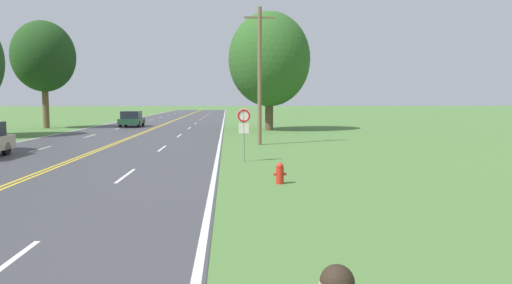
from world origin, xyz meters
name	(u,v)px	position (x,y,z in m)	size (l,w,h in m)	color
fire_hydrant	(280,173)	(8.51, 14.67, 0.34)	(0.41, 0.25, 0.68)	red
traffic_sign	(244,122)	(7.55, 19.98, 1.72)	(0.60, 0.10, 2.30)	gray
utility_pole_midground	(260,74)	(8.75, 27.33, 4.17)	(1.80, 0.24, 8.03)	brown
tree_mid_treeline	(269,60)	(10.50, 40.20, 6.15)	(7.07, 7.07, 10.24)	brown
tree_right_cluster	(44,57)	(-10.20, 44.48, 6.67)	(5.70, 5.70, 9.98)	brown
car_dark_green_sedan_mid_near	(132,119)	(-2.61, 46.15, 0.81)	(2.04, 4.24, 1.56)	black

